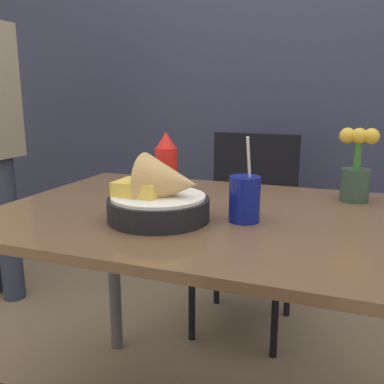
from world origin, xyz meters
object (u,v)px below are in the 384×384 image
(chair_far_window, at_px, (250,215))
(flower_vase, at_px, (356,170))
(food_basket, at_px, (162,197))
(ketchup_bottle, at_px, (166,167))
(drink_cup, at_px, (244,200))

(chair_far_window, relative_size, flower_vase, 4.02)
(chair_far_window, height_order, food_basket, food_basket)
(ketchup_bottle, xyz_separation_m, drink_cup, (0.28, -0.15, -0.04))
(drink_cup, relative_size, flower_vase, 1.00)
(food_basket, relative_size, ketchup_bottle, 1.28)
(food_basket, distance_m, flower_vase, 0.60)
(drink_cup, distance_m, flower_vase, 0.41)
(chair_far_window, distance_m, food_basket, 0.96)
(ketchup_bottle, height_order, drink_cup, drink_cup)
(chair_far_window, bearing_deg, drink_cup, -78.10)
(chair_far_window, height_order, ketchup_bottle, ketchup_bottle)
(chair_far_window, bearing_deg, ketchup_bottle, -98.55)
(chair_far_window, bearing_deg, food_basket, -91.23)
(chair_far_window, relative_size, ketchup_bottle, 4.31)
(food_basket, height_order, drink_cup, drink_cup)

